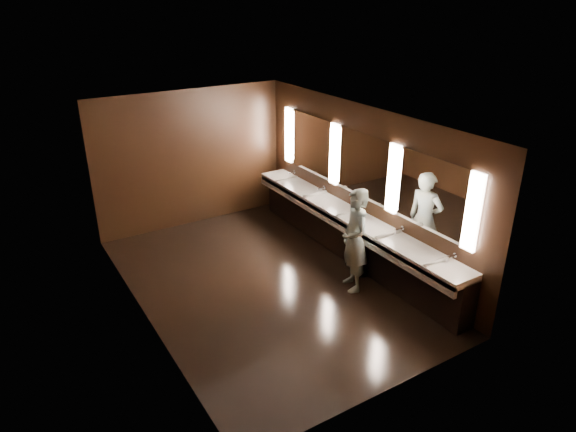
# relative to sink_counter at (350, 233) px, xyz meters

# --- Properties ---
(floor) EXTENTS (6.00, 6.00, 0.00)m
(floor) POSITION_rel_sink_counter_xyz_m (-1.79, 0.00, -0.50)
(floor) COLOR black
(floor) RESTS_ON ground
(ceiling) EXTENTS (4.00, 6.00, 0.02)m
(ceiling) POSITION_rel_sink_counter_xyz_m (-1.79, 0.00, 2.30)
(ceiling) COLOR #2D2D2B
(ceiling) RESTS_ON wall_back
(wall_back) EXTENTS (4.00, 0.02, 2.80)m
(wall_back) POSITION_rel_sink_counter_xyz_m (-1.79, 3.00, 0.90)
(wall_back) COLOR black
(wall_back) RESTS_ON floor
(wall_front) EXTENTS (4.00, 0.02, 2.80)m
(wall_front) POSITION_rel_sink_counter_xyz_m (-1.79, -3.00, 0.90)
(wall_front) COLOR black
(wall_front) RESTS_ON floor
(wall_left) EXTENTS (0.02, 6.00, 2.80)m
(wall_left) POSITION_rel_sink_counter_xyz_m (-3.79, 0.00, 0.90)
(wall_left) COLOR black
(wall_left) RESTS_ON floor
(wall_right) EXTENTS (0.02, 6.00, 2.80)m
(wall_right) POSITION_rel_sink_counter_xyz_m (0.21, 0.00, 0.90)
(wall_right) COLOR black
(wall_right) RESTS_ON floor
(sink_counter) EXTENTS (0.55, 5.40, 1.01)m
(sink_counter) POSITION_rel_sink_counter_xyz_m (0.00, 0.00, 0.00)
(sink_counter) COLOR black
(sink_counter) RESTS_ON floor
(mirror_band) EXTENTS (0.06, 5.03, 1.15)m
(mirror_band) POSITION_rel_sink_counter_xyz_m (0.19, -0.00, 1.25)
(mirror_band) COLOR #FFE4CE
(mirror_band) RESTS_ON wall_right
(person) EXTENTS (0.59, 0.73, 1.74)m
(person) POSITION_rel_sink_counter_xyz_m (-0.60, -0.86, 0.37)
(person) COLOR #90BDD7
(person) RESTS_ON floor
(trash_bin) EXTENTS (0.41, 0.41, 0.51)m
(trash_bin) POSITION_rel_sink_counter_xyz_m (-0.22, -0.56, -0.24)
(trash_bin) COLOR black
(trash_bin) RESTS_ON floor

